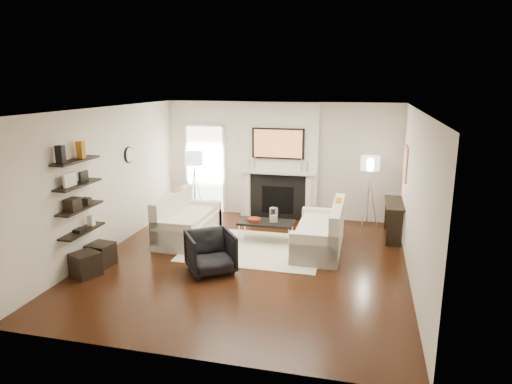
% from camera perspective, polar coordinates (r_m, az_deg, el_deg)
% --- Properties ---
extents(room_envelope, '(6.00, 6.00, 6.00)m').
position_cam_1_polar(room_envelope, '(7.86, -1.03, 0.41)').
color(room_envelope, black).
rests_on(room_envelope, ground).
extents(chimney_breast, '(1.80, 0.25, 2.70)m').
position_cam_1_polar(chimney_breast, '(10.61, 2.91, 3.88)').
color(chimney_breast, silver).
rests_on(chimney_breast, floor).
extents(fireplace_surround, '(1.30, 0.02, 1.04)m').
position_cam_1_polar(fireplace_surround, '(10.65, 2.72, -0.65)').
color(fireplace_surround, black).
rests_on(fireplace_surround, floor).
extents(firebox, '(0.75, 0.02, 0.65)m').
position_cam_1_polar(firebox, '(10.66, 2.71, -1.02)').
color(firebox, black).
rests_on(firebox, floor).
extents(mantel_pilaster_l, '(0.12, 0.08, 1.10)m').
position_cam_1_polar(mantel_pilaster_l, '(10.77, -1.07, -0.31)').
color(mantel_pilaster_l, white).
rests_on(mantel_pilaster_l, floor).
extents(mantel_pilaster_r, '(0.12, 0.08, 1.10)m').
position_cam_1_polar(mantel_pilaster_r, '(10.51, 6.55, -0.75)').
color(mantel_pilaster_r, white).
rests_on(mantel_pilaster_r, floor).
extents(mantel_shelf, '(1.70, 0.18, 0.07)m').
position_cam_1_polar(mantel_shelf, '(10.47, 2.71, 2.47)').
color(mantel_shelf, white).
rests_on(mantel_shelf, chimney_breast).
extents(tv_body, '(1.20, 0.06, 0.70)m').
position_cam_1_polar(tv_body, '(10.39, 2.78, 6.07)').
color(tv_body, black).
rests_on(tv_body, chimney_breast).
extents(tv_screen, '(1.10, 0.00, 0.62)m').
position_cam_1_polar(tv_screen, '(10.36, 2.74, 6.05)').
color(tv_screen, '#BF723F').
rests_on(tv_screen, tv_body).
extents(candlestick_l_tall, '(0.04, 0.04, 0.30)m').
position_cam_1_polar(candlestick_l_tall, '(10.56, -0.21, 3.61)').
color(candlestick_l_tall, silver).
rests_on(candlestick_l_tall, mantel_shelf).
extents(candlestick_l_short, '(0.04, 0.04, 0.24)m').
position_cam_1_polar(candlestick_l_short, '(10.60, -0.89, 3.47)').
color(candlestick_l_short, silver).
rests_on(candlestick_l_short, mantel_shelf).
extents(candlestick_r_tall, '(0.04, 0.04, 0.30)m').
position_cam_1_polar(candlestick_r_tall, '(10.36, 5.72, 3.34)').
color(candlestick_r_tall, silver).
rests_on(candlestick_r_tall, mantel_shelf).
extents(candlestick_r_short, '(0.04, 0.04, 0.24)m').
position_cam_1_polar(candlestick_r_short, '(10.35, 6.43, 3.14)').
color(candlestick_r_short, silver).
rests_on(candlestick_r_short, mantel_shelf).
extents(hallway_panel, '(0.90, 0.02, 2.10)m').
position_cam_1_polar(hallway_panel, '(11.25, -6.31, 2.82)').
color(hallway_panel, white).
rests_on(hallway_panel, floor).
extents(door_trim_l, '(0.06, 0.06, 2.16)m').
position_cam_1_polar(door_trim_l, '(11.40, -8.62, 2.90)').
color(door_trim_l, white).
rests_on(door_trim_l, floor).
extents(door_trim_r, '(0.06, 0.06, 2.16)m').
position_cam_1_polar(door_trim_r, '(11.07, -4.01, 2.70)').
color(door_trim_r, white).
rests_on(door_trim_r, floor).
extents(door_trim_top, '(1.02, 0.06, 0.06)m').
position_cam_1_polar(door_trim_top, '(11.08, -6.49, 8.30)').
color(door_trim_top, white).
rests_on(door_trim_top, wall_back).
extents(rug, '(2.60, 2.00, 0.01)m').
position_cam_1_polar(rug, '(8.90, -0.26, -7.03)').
color(rug, '#EEE6C3').
rests_on(rug, floor).
extents(loveseat_left_base, '(0.85, 1.80, 0.42)m').
position_cam_1_polar(loveseat_left_base, '(9.48, -8.43, -4.56)').
color(loveseat_left_base, silver).
rests_on(loveseat_left_base, floor).
extents(loveseat_left_back, '(0.18, 1.80, 0.80)m').
position_cam_1_polar(loveseat_left_back, '(9.51, -10.37, -2.58)').
color(loveseat_left_back, silver).
rests_on(loveseat_left_back, floor).
extents(loveseat_left_arm_n, '(0.85, 0.18, 0.60)m').
position_cam_1_polar(loveseat_left_arm_n, '(8.75, -10.44, -5.59)').
color(loveseat_left_arm_n, silver).
rests_on(loveseat_left_arm_n, floor).
extents(loveseat_left_arm_s, '(0.85, 0.18, 0.60)m').
position_cam_1_polar(loveseat_left_arm_s, '(10.17, -6.75, -2.70)').
color(loveseat_left_arm_s, silver).
rests_on(loveseat_left_arm_s, floor).
extents(loveseat_left_cushion, '(0.63, 1.44, 0.10)m').
position_cam_1_polar(loveseat_left_cushion, '(9.38, -8.21, -3.08)').
color(loveseat_left_cushion, silver).
rests_on(loveseat_left_cushion, loveseat_left_base).
extents(pillow_left_orange, '(0.10, 0.42, 0.42)m').
position_cam_1_polar(pillow_left_orange, '(9.72, -9.71, -0.95)').
color(pillow_left_orange, '#B56916').
rests_on(pillow_left_orange, loveseat_left_cushion).
extents(pillow_left_charcoal, '(0.10, 0.40, 0.40)m').
position_cam_1_polar(pillow_left_charcoal, '(9.20, -11.18, -1.92)').
color(pillow_left_charcoal, black).
rests_on(pillow_left_charcoal, loveseat_left_cushion).
extents(loveseat_right_base, '(0.85, 1.80, 0.42)m').
position_cam_1_polar(loveseat_right_base, '(8.82, 7.80, -5.94)').
color(loveseat_right_base, silver).
rests_on(loveseat_right_base, floor).
extents(loveseat_right_back, '(0.18, 1.80, 0.80)m').
position_cam_1_polar(loveseat_right_back, '(8.70, 10.07, -4.11)').
color(loveseat_right_back, silver).
rests_on(loveseat_right_back, floor).
extents(loveseat_right_arm_n, '(0.85, 0.18, 0.60)m').
position_cam_1_polar(loveseat_right_arm_n, '(8.04, 7.21, -7.23)').
color(loveseat_right_arm_n, silver).
rests_on(loveseat_right_arm_n, floor).
extents(loveseat_right_arm_s, '(0.85, 0.18, 0.60)m').
position_cam_1_polar(loveseat_right_arm_s, '(9.56, 8.34, -3.83)').
color(loveseat_right_arm_s, silver).
rests_on(loveseat_right_arm_s, floor).
extents(loveseat_right_cushion, '(0.63, 1.44, 0.10)m').
position_cam_1_polar(loveseat_right_cushion, '(8.74, 7.53, -4.31)').
color(loveseat_right_cushion, silver).
rests_on(loveseat_right_cushion, loveseat_right_base).
extents(pillow_right_orange, '(0.10, 0.42, 0.42)m').
position_cam_1_polar(pillow_right_orange, '(8.93, 10.26, -2.29)').
color(pillow_right_orange, '#B56916').
rests_on(pillow_right_orange, loveseat_right_cushion).
extents(pillow_right_charcoal, '(0.10, 0.40, 0.40)m').
position_cam_1_polar(pillow_right_charcoal, '(8.36, 9.99, -3.46)').
color(pillow_right_charcoal, black).
rests_on(pillow_right_charcoal, loveseat_right_cushion).
extents(coffee_table, '(1.10, 0.55, 0.04)m').
position_cam_1_polar(coffee_table, '(9.15, 1.27, -3.82)').
color(coffee_table, black).
rests_on(coffee_table, floor).
extents(coffee_leg_nw, '(0.02, 0.02, 0.38)m').
position_cam_1_polar(coffee_leg_nw, '(9.13, -2.11, -5.26)').
color(coffee_leg_nw, silver).
rests_on(coffee_leg_nw, floor).
extents(coffee_leg_ne, '(0.02, 0.02, 0.38)m').
position_cam_1_polar(coffee_leg_ne, '(8.93, 4.11, -5.74)').
color(coffee_leg_ne, silver).
rests_on(coffee_leg_ne, floor).
extents(coffee_leg_sw, '(0.02, 0.02, 0.38)m').
position_cam_1_polar(coffee_leg_sw, '(9.54, -1.39, -4.43)').
color(coffee_leg_sw, silver).
rests_on(coffee_leg_sw, floor).
extents(coffee_leg_se, '(0.02, 0.02, 0.38)m').
position_cam_1_polar(coffee_leg_se, '(9.34, 4.57, -4.86)').
color(coffee_leg_se, silver).
rests_on(coffee_leg_se, floor).
extents(hurricane_glass, '(0.17, 0.17, 0.30)m').
position_cam_1_polar(hurricane_glass, '(9.08, 2.21, -2.93)').
color(hurricane_glass, white).
rests_on(hurricane_glass, coffee_table).
extents(hurricane_candle, '(0.10, 0.10, 0.15)m').
position_cam_1_polar(hurricane_candle, '(9.10, 2.20, -3.32)').
color(hurricane_candle, white).
rests_on(hurricane_candle, coffee_table).
extents(copper_bowl, '(0.27, 0.27, 0.04)m').
position_cam_1_polar(copper_bowl, '(9.20, -0.25, -3.45)').
color(copper_bowl, '#C13D20').
rests_on(copper_bowl, coffee_table).
extents(armchair, '(1.01, 1.00, 0.76)m').
position_cam_1_polar(armchair, '(7.77, -5.71, -7.27)').
color(armchair, black).
rests_on(armchair, floor).
extents(lamp_left_post, '(0.02, 0.02, 1.20)m').
position_cam_1_polar(lamp_left_post, '(10.66, -7.61, -0.30)').
color(lamp_left_post, silver).
rests_on(lamp_left_post, floor).
extents(lamp_left_shade, '(0.40, 0.40, 0.30)m').
position_cam_1_polar(lamp_left_shade, '(10.49, -7.76, 4.21)').
color(lamp_left_shade, white).
rests_on(lamp_left_shade, lamp_left_post).
extents(lamp_left_leg_a, '(0.25, 0.02, 1.23)m').
position_cam_1_polar(lamp_left_leg_a, '(10.62, -7.06, -0.34)').
color(lamp_left_leg_a, silver).
rests_on(lamp_left_leg_a, floor).
extents(lamp_left_leg_b, '(0.14, 0.22, 1.23)m').
position_cam_1_polar(lamp_left_leg_b, '(10.76, -7.71, -0.17)').
color(lamp_left_leg_b, silver).
rests_on(lamp_left_leg_b, floor).
extents(lamp_left_leg_c, '(0.14, 0.22, 1.23)m').
position_cam_1_polar(lamp_left_leg_c, '(10.59, -8.08, -0.41)').
color(lamp_left_leg_c, silver).
rests_on(lamp_left_leg_c, floor).
extents(lamp_right_post, '(0.02, 0.02, 1.20)m').
position_cam_1_polar(lamp_right_post, '(10.24, 13.82, -1.16)').
color(lamp_right_post, silver).
rests_on(lamp_right_post, floor).
extents(lamp_right_shade, '(0.40, 0.40, 0.30)m').
position_cam_1_polar(lamp_right_shade, '(10.07, 14.10, 3.53)').
color(lamp_right_shade, white).
rests_on(lamp_right_shade, lamp_right_post).
extents(lamp_right_leg_a, '(0.25, 0.02, 1.23)m').
position_cam_1_polar(lamp_right_leg_a, '(10.25, 14.44, -1.19)').
color(lamp_right_leg_a, silver).
rests_on(lamp_right_leg_a, floor).
extents(lamp_right_leg_b, '(0.14, 0.22, 1.23)m').
position_cam_1_polar(lamp_right_leg_b, '(10.34, 13.52, -1.01)').
color(lamp_right_leg_b, silver).
rests_on(lamp_right_leg_b, floor).
extents(lamp_right_leg_c, '(0.14, 0.22, 1.23)m').
position_cam_1_polar(lamp_right_leg_c, '(10.15, 13.51, -1.27)').
color(lamp_right_leg_c, silver).
rests_on(lamp_right_leg_c, floor).
extents(console_top, '(0.35, 1.20, 0.04)m').
position_cam_1_polar(console_top, '(9.73, 16.92, -1.35)').
color(console_top, black).
rests_on(console_top, floor).
extents(console_leg_n, '(0.30, 0.04, 0.71)m').
position_cam_1_polar(console_leg_n, '(9.30, 16.92, -4.44)').
color(console_leg_n, black).
rests_on(console_leg_n, floor).
extents(console_leg_s, '(0.30, 0.04, 0.71)m').
position_cam_1_polar(console_leg_s, '(10.35, 16.62, -2.59)').
color(console_leg_s, black).
rests_on(console_leg_s, floor).
extents(wall_art, '(0.03, 0.70, 0.70)m').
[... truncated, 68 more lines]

